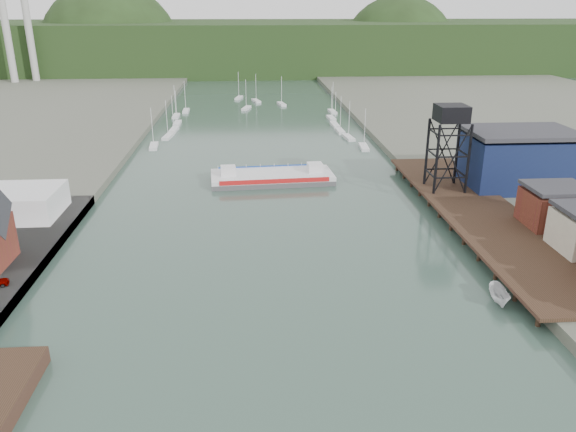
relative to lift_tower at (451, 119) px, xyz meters
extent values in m
plane|color=#294038|center=(-35.00, -58.00, -15.65)|extent=(600.00, 600.00, 0.00)
cube|color=black|center=(2.00, -13.00, -13.75)|extent=(14.00, 70.00, 0.50)
cylinder|color=black|center=(-4.00, -13.00, -14.85)|extent=(0.60, 0.60, 2.20)
cylinder|color=black|center=(8.00, -13.00, -14.85)|extent=(0.60, 0.60, 2.20)
cube|color=silver|center=(-79.00, -8.00, -11.80)|extent=(18.00, 12.00, 4.50)
cylinder|color=black|center=(-3.00, -3.00, -7.00)|extent=(0.50, 0.50, 13.00)
cylinder|color=black|center=(3.00, -3.00, -7.00)|extent=(0.50, 0.50, 13.00)
cylinder|color=black|center=(-3.00, 3.00, -7.00)|extent=(0.50, 0.50, 13.00)
cylinder|color=black|center=(3.00, 3.00, -7.00)|extent=(0.50, 0.50, 13.00)
cube|color=black|center=(0.00, 0.00, 1.00)|extent=(5.50, 5.50, 3.00)
cube|color=black|center=(15.00, 2.00, -9.05)|extent=(20.00, 14.00, 10.00)
cube|color=#2D2D33|center=(15.00, 2.00, -3.15)|extent=(20.50, 14.50, 0.80)
cube|color=#5F2B1B|center=(11.00, -20.00, -11.05)|extent=(9.00, 8.00, 6.00)
cube|color=silver|center=(-62.54, 45.89, -15.30)|extent=(2.67, 7.65, 0.90)
cube|color=silver|center=(-60.28, 57.30, -15.30)|extent=(2.81, 7.67, 0.90)
cube|color=silver|center=(-59.71, 66.17, -15.30)|extent=(2.35, 7.59, 0.90)
cube|color=silver|center=(-59.81, 76.09, -15.30)|extent=(2.01, 7.50, 0.90)
cube|color=silver|center=(-61.64, 88.33, -15.30)|extent=(2.00, 7.50, 0.90)
cube|color=silver|center=(-59.32, 98.17, -15.30)|extent=(2.16, 7.54, 0.90)
cube|color=silver|center=(-7.44, 41.03, -15.30)|extent=(2.53, 7.62, 0.90)
cube|color=silver|center=(-9.54, 52.51, -15.30)|extent=(2.76, 7.67, 0.90)
cube|color=silver|center=(-10.54, 61.29, -15.30)|extent=(2.22, 7.56, 0.90)
cube|color=silver|center=(-10.73, 70.28, -15.30)|extent=(2.18, 7.54, 0.90)
cube|color=silver|center=(-10.33, 81.38, -15.30)|extent=(2.46, 7.61, 0.90)
cube|color=silver|center=(-8.22, 92.99, -15.30)|extent=(2.48, 7.61, 0.90)
cube|color=silver|center=(-38.16, 102.00, -15.30)|extent=(3.78, 7.76, 0.90)
cube|color=silver|center=(-24.96, 110.00, -15.30)|extent=(3.31, 7.74, 0.90)
cube|color=silver|center=(-34.34, 118.00, -15.30)|extent=(3.76, 7.76, 0.90)
cube|color=silver|center=(-41.11, 126.00, -15.30)|extent=(3.40, 7.74, 0.90)
cylinder|color=#A8A7A2|center=(-145.00, 172.00, 14.35)|extent=(3.20, 3.20, 60.00)
cylinder|color=#A8A7A2|center=(-137.00, 177.00, 14.35)|extent=(3.20, 3.20, 60.00)
cube|color=black|center=(-35.00, 242.00, -3.65)|extent=(500.00, 120.00, 28.00)
sphere|color=black|center=(-115.00, 242.00, -7.65)|extent=(80.00, 80.00, 80.00)
sphere|color=black|center=(55.00, 252.00, -9.65)|extent=(70.00, 70.00, 70.00)
cube|color=#49494B|center=(-32.71, 13.55, -15.13)|extent=(26.34, 12.04, 1.03)
cube|color=silver|center=(-32.71, 13.55, -14.21)|extent=(26.34, 12.04, 0.82)
cube|color=red|center=(-32.35, 8.37, -14.00)|extent=(22.56, 1.73, 0.92)
cube|color=navy|center=(-33.07, 18.72, -14.00)|extent=(22.56, 1.73, 0.92)
cube|color=silver|center=(-41.93, 12.91, -12.98)|extent=(3.29, 3.29, 2.05)
cube|color=silver|center=(-23.48, 14.19, -12.98)|extent=(3.29, 3.29, 2.05)
imported|color=silver|center=(-6.34, -40.45, -14.61)|extent=(2.81, 5.62, 2.08)
camera|label=1|loc=(-37.33, -100.98, 19.85)|focal=35.00mm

